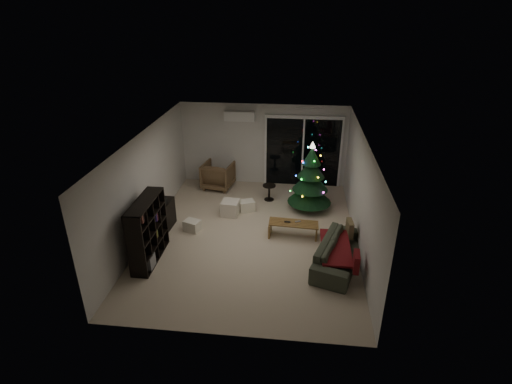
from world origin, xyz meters
TOP-DOWN VIEW (x-y plane):
  - room at (0.46, 1.49)m, footprint 6.50×7.51m
  - bookshelf at (-2.25, -1.19)m, footprint 0.52×1.46m
  - media_cabinet at (-2.25, -0.04)m, footprint 0.49×1.17m
  - stereo at (-2.25, -0.04)m, footprint 0.36×0.43m
  - armchair at (-1.33, 2.72)m, footprint 0.99×1.01m
  - ottoman at (-0.67, 1.03)m, footprint 0.48×0.48m
  - cardboard_box_a at (-1.48, 0.11)m, footprint 0.46×0.40m
  - cardboard_box_b at (-0.27, 1.31)m, footprint 0.49×0.44m
  - side_table at (0.29, 2.04)m, footprint 0.48×0.48m
  - floor_lamp at (-1.08, 3.47)m, footprint 0.27×0.27m
  - sofa at (2.05, -0.93)m, footprint 1.35×2.12m
  - sofa_throw at (1.95, -0.93)m, footprint 0.62×1.42m
  - cushion_a at (2.30, -0.28)m, footprint 0.15×0.39m
  - cushion_b at (2.30, -1.58)m, footprint 0.14×0.39m
  - coffee_table at (1.03, 0.11)m, footprint 1.21×0.50m
  - remote_a at (0.88, 0.11)m, footprint 0.15×0.04m
  - remote_b at (1.13, 0.16)m, footprint 0.14×0.08m
  - christmas_tree at (1.42, 1.61)m, footprint 1.50×1.50m

SIDE VIEW (x-z plane):
  - cardboard_box_a at x=-1.48m, z-range 0.00..0.27m
  - cardboard_box_b at x=-0.27m, z-range 0.00..0.29m
  - coffee_table at x=1.03m, z-range 0.00..0.37m
  - ottoman at x=-0.67m, z-range 0.00..0.40m
  - side_table at x=0.29m, z-range 0.00..0.46m
  - sofa at x=2.05m, z-range 0.00..0.58m
  - media_cabinet at x=-2.25m, z-range 0.00..0.72m
  - remote_a at x=0.88m, z-range 0.37..0.39m
  - remote_b at x=1.13m, z-range 0.37..0.39m
  - armchair at x=-1.33m, z-range 0.00..0.80m
  - sofa_throw at x=1.95m, z-range 0.39..0.44m
  - cushion_a at x=2.30m, z-range 0.33..0.71m
  - cushion_b at x=2.30m, z-range 0.33..0.71m
  - bookshelf at x=-2.25m, z-range 0.00..1.43m
  - stereo at x=-2.25m, z-range 0.72..0.87m
  - floor_lamp at x=-1.08m, z-range 0.00..1.70m
  - christmas_tree at x=1.42m, z-range 0.00..1.93m
  - room at x=0.46m, z-range -0.28..2.32m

